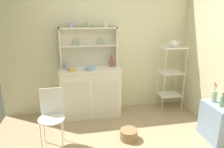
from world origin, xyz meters
TOP-DOWN VIEW (x-y plane):
  - wall_back at (0.00, 1.62)m, footprint 3.84×0.05m
  - hutch_cabinet at (-0.33, 1.37)m, footprint 1.09×0.45m
  - hutch_shelf_unit at (-0.33, 1.53)m, footprint 1.02×0.18m
  - bakers_rack at (1.21, 1.32)m, footprint 0.42×0.34m
  - side_shelf_blue at (1.44, 0.24)m, footprint 0.28×0.48m
  - wire_chair at (-0.94, 0.55)m, footprint 0.36×0.36m
  - floor_basket at (0.16, 0.47)m, footprint 0.27×0.27m
  - cup_lilac_0 at (-0.62, 1.49)m, footprint 0.09×0.08m
  - cup_sage_1 at (-0.32, 1.49)m, footprint 0.08×0.07m
  - cup_cream_2 at (-0.02, 1.49)m, footprint 0.08×0.07m
  - bowl_mixing_large at (-0.64, 1.29)m, footprint 0.15×0.15m
  - bowl_floral_medium at (-0.33, 1.29)m, footprint 0.17×0.17m
  - jam_bottle at (0.08, 1.45)m, footprint 0.06×0.06m
  - utensil_jar at (-0.73, 1.45)m, footprint 0.08×0.08m
  - porcelain_teapot at (1.21, 1.32)m, footprint 0.22×0.13m
  - flower_vase at (1.44, 0.36)m, footprint 0.08×0.08m
  - oil_bottle at (1.44, 0.19)m, footprint 0.06×0.06m

SIDE VIEW (x-z plane):
  - floor_basket at x=0.16m, z-range 0.00..0.16m
  - side_shelf_blue at x=1.44m, z-range 0.00..0.56m
  - hutch_cabinet at x=-0.33m, z-range 0.01..0.91m
  - wire_chair at x=-0.94m, z-range 0.09..0.94m
  - oil_bottle at x=1.44m, z-range 0.55..0.75m
  - flower_vase at x=1.44m, z-range 0.51..0.82m
  - bakers_rack at x=1.21m, z-range 0.15..1.40m
  - bowl_mixing_large at x=-0.64m, z-range 0.90..0.96m
  - bowl_floral_medium at x=-0.33m, z-range 0.90..0.96m
  - utensil_jar at x=-0.73m, z-range 0.83..1.09m
  - jam_bottle at x=0.08m, z-range 0.88..1.08m
  - wall_back at x=0.00m, z-range 0.00..2.50m
  - porcelain_teapot at x=1.21m, z-range 1.24..1.39m
  - hutch_shelf_unit at x=-0.33m, z-range 0.96..1.67m
  - cup_lilac_0 at x=-0.62m, z-range 1.61..1.69m
  - cup_cream_2 at x=-0.02m, z-range 1.61..1.70m
  - cup_sage_1 at x=-0.32m, z-range 1.61..1.70m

